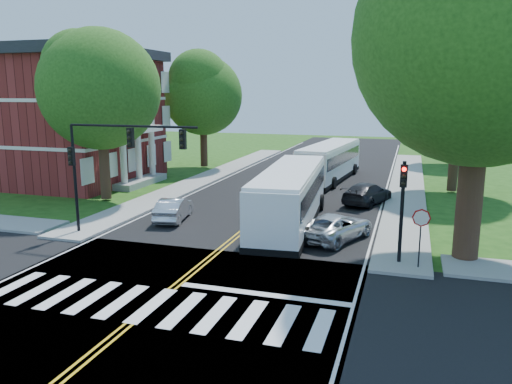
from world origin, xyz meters
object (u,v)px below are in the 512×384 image
at_px(dark_sedan, 367,193).
at_px(hatchback, 174,209).
at_px(bus_follow, 330,161).
at_px(suv, 336,227).
at_px(bus_lead, 290,195).
at_px(signal_nw, 112,153).
at_px(signal_ne, 402,199).

bearing_deg(dark_sedan, hatchback, 56.09).
height_order(bus_follow, suv, bus_follow).
bearing_deg(bus_lead, signal_nw, 27.61).
bearing_deg(bus_lead, hatchback, 3.32).
relative_size(signal_nw, bus_lead, 0.57).
bearing_deg(dark_sedan, suv, 104.16).
distance_m(signal_ne, hatchback, 13.65).
xyz_separation_m(hatchback, suv, (9.63, -1.08, -0.00)).
bearing_deg(signal_nw, bus_follow, 68.75).
height_order(signal_ne, bus_follow, signal_ne).
relative_size(signal_ne, dark_sedan, 0.91).
bearing_deg(signal_nw, suv, 15.54).
bearing_deg(bus_lead, suv, 140.19).
height_order(signal_nw, suv, signal_nw).
bearing_deg(hatchback, signal_ne, 151.21).
relative_size(signal_nw, suv, 1.49).
xyz_separation_m(bus_follow, suv, (3.06, -17.06, -0.96)).
xyz_separation_m(signal_nw, dark_sedan, (11.66, 11.92, -3.67)).
xyz_separation_m(signal_ne, hatchback, (-12.82, 4.09, -2.29)).
relative_size(bus_follow, hatchback, 2.99).
height_order(signal_ne, bus_lead, signal_ne).
bearing_deg(suv, signal_nw, 37.17).
distance_m(bus_follow, hatchback, 17.31).
xyz_separation_m(signal_ne, dark_sedan, (-2.40, 11.91, -2.25)).
xyz_separation_m(bus_follow, hatchback, (-6.58, -15.99, -0.96)).
height_order(signal_ne, dark_sedan, signal_ne).
distance_m(suv, dark_sedan, 8.93).
bearing_deg(hatchback, dark_sedan, -154.22).
distance_m(signal_nw, bus_follow, 21.73).
relative_size(bus_follow, dark_sedan, 2.51).
bearing_deg(dark_sedan, signal_nw, 64.84).
xyz_separation_m(signal_nw, hatchback, (1.24, 4.10, -3.70)).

